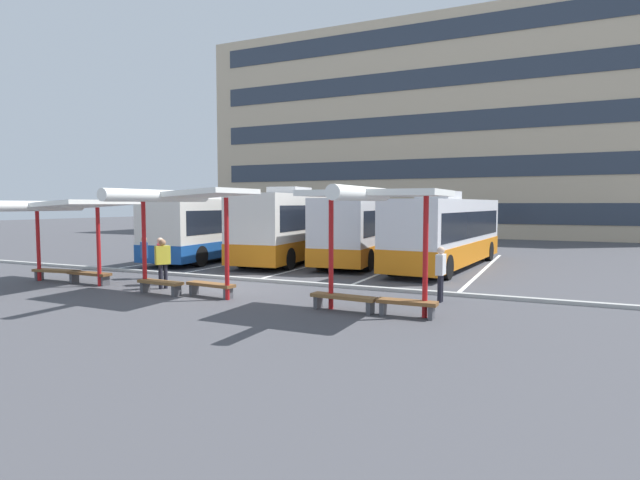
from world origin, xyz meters
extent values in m
plane|color=#47474C|center=(0.00, 0.00, 0.00)|extent=(160.00, 160.00, 0.00)
cube|color=#C6B293|center=(0.00, 36.88, 9.85)|extent=(44.92, 12.34, 19.71)
cube|color=#2D3847|center=(0.00, 30.68, 2.17)|extent=(41.32, 0.08, 1.73)
cube|color=#2D3847|center=(0.00, 30.68, 6.11)|extent=(41.32, 0.08, 1.73)
cube|color=#2D3847|center=(0.00, 30.68, 10.05)|extent=(41.32, 0.08, 1.73)
cube|color=#2D3847|center=(0.00, 30.68, 13.99)|extent=(41.32, 0.08, 1.73)
cube|color=#2D3847|center=(0.00, 30.68, 17.94)|extent=(41.32, 0.08, 1.73)
cube|color=silver|center=(-6.07, 8.44, 1.74)|extent=(3.30, 11.09, 2.94)
cube|color=#194C9E|center=(-6.07, 8.44, 0.69)|extent=(3.35, 11.14, 0.82)
cube|color=black|center=(-6.07, 8.44, 2.10)|extent=(3.27, 10.22, 1.13)
cube|color=black|center=(-6.45, 13.86, 2.10)|extent=(2.24, 0.24, 1.76)
cube|color=silver|center=(-5.98, 7.07, 3.39)|extent=(1.68, 2.30, 0.36)
cylinder|color=black|center=(-7.51, 12.22, 0.50)|extent=(0.37, 1.02, 1.00)
cylinder|color=black|center=(-5.17, 12.38, 0.50)|extent=(0.37, 1.02, 1.00)
cylinder|color=black|center=(-6.98, 4.49, 0.50)|extent=(0.37, 1.02, 1.00)
cylinder|color=black|center=(-4.63, 4.65, 0.50)|extent=(0.37, 1.02, 1.00)
cube|color=silver|center=(-1.80, 9.67, 1.87)|extent=(3.50, 12.09, 3.18)
cube|color=orange|center=(-1.80, 9.67, 0.75)|extent=(3.54, 12.13, 0.95)
cube|color=black|center=(-1.80, 9.67, 2.33)|extent=(3.45, 11.14, 1.16)
cube|color=black|center=(-2.27, 15.58, 2.25)|extent=(2.25, 0.26, 1.91)
cube|color=silver|center=(-1.68, 8.19, 3.64)|extent=(1.71, 2.31, 0.36)
cylinder|color=black|center=(-3.32, 13.92, 0.50)|extent=(0.38, 1.02, 1.00)
cylinder|color=black|center=(-0.97, 14.11, 0.50)|extent=(0.38, 1.02, 1.00)
cylinder|color=black|center=(-2.63, 5.23, 0.50)|extent=(0.38, 1.02, 1.00)
cylinder|color=black|center=(-0.28, 5.42, 0.50)|extent=(0.38, 1.02, 1.00)
cube|color=silver|center=(1.74, 10.28, 1.75)|extent=(3.28, 11.20, 2.95)
cube|color=orange|center=(1.74, 10.28, 0.68)|extent=(3.32, 11.25, 0.81)
cube|color=black|center=(1.74, 10.28, 2.11)|extent=(3.24, 10.33, 1.14)
cube|color=black|center=(1.32, 15.76, 2.11)|extent=(2.15, 0.24, 1.77)
cube|color=silver|center=(1.84, 8.91, 3.41)|extent=(1.63, 2.31, 0.36)
cylinder|color=black|center=(0.32, 14.11, 0.50)|extent=(0.38, 1.02, 1.00)
cylinder|color=black|center=(2.56, 14.28, 0.50)|extent=(0.38, 1.02, 1.00)
cylinder|color=black|center=(0.92, 6.28, 0.50)|extent=(0.38, 1.02, 1.00)
cylinder|color=black|center=(3.16, 6.46, 0.50)|extent=(0.38, 1.02, 1.00)
cube|color=silver|center=(6.02, 9.35, 1.73)|extent=(3.43, 11.21, 2.90)
cube|color=orange|center=(6.02, 9.35, 0.75)|extent=(3.47, 11.25, 0.95)
cube|color=black|center=(6.02, 9.35, 2.04)|extent=(3.38, 10.33, 1.17)
cube|color=black|center=(6.51, 14.81, 2.08)|extent=(2.17, 0.27, 1.74)
cube|color=silver|center=(5.90, 7.97, 3.36)|extent=(1.67, 2.32, 0.36)
cylinder|color=black|center=(5.24, 13.35, 0.50)|extent=(0.39, 1.02, 1.00)
cylinder|color=black|center=(7.50, 13.15, 0.50)|extent=(0.39, 1.02, 1.00)
cylinder|color=black|center=(4.55, 5.54, 0.50)|extent=(0.39, 1.02, 1.00)
cylinder|color=black|center=(6.80, 5.34, 0.50)|extent=(0.39, 1.02, 1.00)
cube|color=white|center=(-7.74, 9.40, 0.00)|extent=(0.16, 14.00, 0.01)
cube|color=white|center=(-3.87, 9.40, 0.00)|extent=(0.16, 14.00, 0.01)
cube|color=white|center=(0.00, 9.40, 0.00)|extent=(0.16, 14.00, 0.01)
cube|color=white|center=(3.87, 9.40, 0.00)|extent=(0.16, 14.00, 0.01)
cube|color=white|center=(7.74, 9.40, 0.00)|extent=(0.16, 14.00, 0.01)
cylinder|color=red|center=(-7.55, -1.48, 1.43)|extent=(0.14, 0.14, 2.85)
cylinder|color=red|center=(-4.33, -1.48, 1.43)|extent=(0.14, 0.14, 2.85)
cube|color=white|center=(-5.94, -1.48, 2.93)|extent=(4.22, 3.19, 0.39)
cylinder|color=white|center=(-5.94, -2.93, 2.90)|extent=(0.36, 4.22, 0.36)
cube|color=brown|center=(-6.84, -1.30, 0.40)|extent=(2.02, 0.66, 0.10)
cube|color=#4C4C51|center=(-7.68, -1.40, 0.17)|extent=(0.16, 0.35, 0.35)
cube|color=#4C4C51|center=(-6.01, -1.20, 0.17)|extent=(0.16, 0.35, 0.35)
cube|color=brown|center=(-5.04, -1.32, 0.40)|extent=(1.90, 0.44, 0.10)
cube|color=#4C4C51|center=(-5.84, -1.31, 0.17)|extent=(0.12, 0.34, 0.35)
cube|color=#4C4C51|center=(-4.24, -1.33, 0.17)|extent=(0.12, 0.34, 0.35)
cylinder|color=red|center=(-1.92, -1.75, 1.59)|extent=(0.14, 0.14, 3.17)
cylinder|color=red|center=(1.42, -1.75, 1.59)|extent=(0.14, 0.14, 3.17)
cube|color=white|center=(-0.25, -1.75, 3.25)|extent=(4.34, 2.42, 0.40)
cylinder|color=white|center=(-0.25, -2.81, 3.22)|extent=(0.36, 4.34, 0.36)
cube|color=brown|center=(-1.15, -1.86, 0.40)|extent=(1.76, 0.56, 0.10)
cube|color=#4C4C51|center=(-1.87, -1.80, 0.17)|extent=(0.15, 0.34, 0.35)
cube|color=#4C4C51|center=(-0.44, -1.92, 0.17)|extent=(0.15, 0.34, 0.35)
cube|color=brown|center=(0.65, -1.56, 0.40)|extent=(1.80, 0.61, 0.10)
cube|color=#4C4C51|center=(-0.08, -1.48, 0.17)|extent=(0.16, 0.35, 0.35)
cube|color=#4C4C51|center=(1.37, -1.64, 0.17)|extent=(0.16, 0.35, 0.35)
cylinder|color=red|center=(4.90, -1.66, 1.59)|extent=(0.14, 0.14, 3.18)
cylinder|color=red|center=(7.58, -1.66, 1.59)|extent=(0.14, 0.14, 3.18)
cube|color=white|center=(6.24, -1.66, 3.26)|extent=(3.68, 2.66, 0.17)
cylinder|color=white|center=(6.24, -2.84, 3.23)|extent=(0.36, 3.68, 0.36)
cube|color=brown|center=(5.34, -1.80, 0.40)|extent=(1.96, 0.59, 0.10)
cube|color=#4C4C51|center=(4.52, -1.73, 0.17)|extent=(0.15, 0.35, 0.35)
cube|color=#4C4C51|center=(6.15, -1.87, 0.17)|extent=(0.15, 0.35, 0.35)
cube|color=brown|center=(7.14, -1.79, 0.40)|extent=(1.60, 0.43, 0.10)
cube|color=#4C4C51|center=(6.49, -1.80, 0.17)|extent=(0.12, 0.34, 0.35)
cube|color=#4C4C51|center=(7.78, -1.79, 0.17)|extent=(0.12, 0.34, 0.35)
cube|color=#ADADA8|center=(0.00, 1.88, 0.06)|extent=(44.00, 0.24, 0.12)
cylinder|color=black|center=(7.51, 0.58, 0.42)|extent=(0.14, 0.14, 0.83)
cylinder|color=black|center=(7.51, 0.75, 0.42)|extent=(0.14, 0.14, 0.83)
cube|color=silver|center=(7.51, 0.67, 1.15)|extent=(0.23, 0.49, 0.63)
sphere|color=beige|center=(7.51, 0.67, 1.57)|extent=(0.23, 0.23, 0.23)
cylinder|color=#33384C|center=(-4.10, 0.53, 0.42)|extent=(0.14, 0.14, 0.84)
cylinder|color=#33384C|center=(-4.24, 0.64, 0.42)|extent=(0.14, 0.14, 0.84)
cube|color=#2659A5|center=(-4.17, 0.59, 1.15)|extent=(0.52, 0.47, 0.63)
sphere|color=tan|center=(-4.17, 0.59, 1.58)|extent=(0.23, 0.23, 0.23)
cylinder|color=black|center=(-2.59, -0.25, 0.43)|extent=(0.14, 0.14, 0.86)
cylinder|color=black|center=(-2.47, -0.38, 0.43)|extent=(0.14, 0.14, 0.86)
cube|color=#BF333F|center=(-2.53, -0.32, 1.19)|extent=(0.51, 0.51, 0.65)
sphere|color=beige|center=(-2.53, -0.32, 1.63)|extent=(0.23, 0.23, 0.23)
cylinder|color=black|center=(-1.80, -0.88, 0.43)|extent=(0.14, 0.14, 0.86)
cylinder|color=black|center=(-1.89, -1.03, 0.43)|extent=(0.14, 0.14, 0.86)
cube|color=gold|center=(-1.85, -0.96, 1.19)|extent=(0.45, 0.55, 0.65)
sphere|color=#936B4C|center=(-1.85, -0.96, 1.63)|extent=(0.23, 0.23, 0.23)
camera|label=1|loc=(10.63, -14.85, 2.98)|focal=28.75mm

